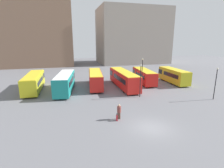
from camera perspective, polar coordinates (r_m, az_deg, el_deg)
name	(u,v)px	position (r m, az deg, el deg)	size (l,w,h in m)	color
ground_plane	(152,128)	(19.68, 12.85, -13.78)	(160.00, 160.00, 0.00)	slate
building_block_left	(31,17)	(72.15, -24.86, 19.24)	(27.27, 15.48, 34.57)	#7F604C
building_block_right	(132,36)	(76.19, 6.56, 15.26)	(27.78, 17.80, 21.95)	gray
bus_0	(34,82)	(35.70, -24.16, 0.73)	(2.69, 11.00, 3.03)	gold
bus_1	(65,82)	(32.81, -15.11, 0.64)	(4.08, 10.64, 3.29)	#19847F
bus_2	(95,79)	(35.28, -5.44, 1.78)	(3.83, 10.89, 3.06)	red
bus_3	(123,78)	(34.95, 3.77, 1.84)	(2.80, 12.43, 3.20)	red
bus_4	(144,76)	(39.15, 10.37, 2.70)	(3.70, 10.11, 2.92)	red
bus_5	(173,75)	(40.78, 19.39, 2.69)	(2.90, 9.21, 3.08)	gold
traveler	(119,110)	(20.78, 2.33, -8.58)	(0.59, 0.59, 1.83)	#4C3828
suitcase	(117,118)	(20.66, 1.62, -10.99)	(0.30, 0.38, 0.94)	#B7232D
lamp_post_0	(142,72)	(32.90, 9.81, 3.97)	(0.28, 0.28, 5.93)	black
lamp_post_1	(216,81)	(31.43, 30.79, 0.89)	(0.28, 0.28, 5.06)	black
lamp_post_2	(140,78)	(28.60, 9.28, 1.95)	(0.28, 0.28, 5.41)	black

